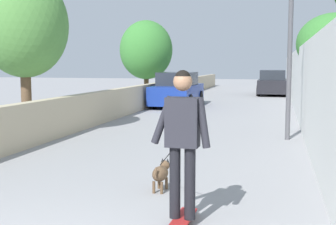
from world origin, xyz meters
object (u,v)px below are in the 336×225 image
at_px(tree_right_distant, 334,44).
at_px(car_near, 178,90).
at_px(tree_left_far, 146,50).
at_px(car_far, 272,83).
at_px(skateboard, 182,220).
at_px(dog, 161,173).
at_px(tree_left_near, 24,26).
at_px(person_skateboarder, 183,132).
at_px(lamp_post, 290,32).

height_order(tree_right_distant, car_near, tree_right_distant).
height_order(tree_left_far, car_far, tree_left_far).
bearing_deg(car_near, tree_left_far, 41.76).
bearing_deg(tree_left_far, skateboard, -161.84).
xyz_separation_m(tree_right_distant, car_far, (12.29, 2.13, -1.88)).
bearing_deg(dog, tree_left_near, 48.97).
relative_size(tree_right_distant, skateboard, 4.50).
bearing_deg(person_skateboarder, dog, 24.80).
relative_size(tree_left_far, person_skateboarder, 2.37).
height_order(tree_left_far, dog, tree_left_far).
bearing_deg(skateboard, tree_left_near, 44.56).
distance_m(tree_left_far, lamp_post, 12.62).
relative_size(person_skateboarder, car_far, 0.40).
distance_m(lamp_post, dog, 6.02).
relative_size(tree_left_near, dog, 2.62).
relative_size(lamp_post, car_far, 0.90).
distance_m(tree_right_distant, dog, 10.58).
distance_m(dog, car_far, 22.05).
xyz_separation_m(tree_left_near, lamp_post, (0.94, -6.79, -0.20)).
bearing_deg(tree_left_far, lamp_post, -146.79).
bearing_deg(car_near, skateboard, -167.00).
bearing_deg(dog, car_near, 11.72).
height_order(tree_left_far, lamp_post, tree_left_far).
relative_size(dog, car_near, 0.39).
bearing_deg(tree_right_distant, tree_left_near, 123.48).
distance_m(car_near, car_far, 9.69).
distance_m(lamp_post, person_skateboarder, 6.81).
xyz_separation_m(tree_left_far, skateboard, (-17.05, -5.59, -2.56)).
bearing_deg(lamp_post, car_far, 2.04).
distance_m(skateboard, car_near, 14.94).
distance_m(dog, car_near, 13.51).
xyz_separation_m(tree_left_far, person_skateboarder, (-17.05, -5.59, -1.52)).
relative_size(tree_right_distant, dog, 2.21).
height_order(tree_right_distant, person_skateboarder, tree_right_distant).
xyz_separation_m(tree_left_far, lamp_post, (-10.56, -6.91, 0.07)).
height_order(lamp_post, car_near, lamp_post).
height_order(tree_left_far, skateboard, tree_left_far).
distance_m(tree_left_far, person_skateboarder, 18.01).
bearing_deg(dog, lamp_post, -20.55).
relative_size(lamp_post, person_skateboarder, 2.22).
relative_size(tree_left_far, skateboard, 5.15).
distance_m(skateboard, car_far, 23.36).
bearing_deg(car_near, person_skateboarder, -167.00).
bearing_deg(tree_left_far, dog, -162.43).
bearing_deg(tree_right_distant, dog, 160.39).
relative_size(tree_left_near, car_far, 0.99).
xyz_separation_m(tree_left_near, car_near, (9.00, -2.11, -2.18)).
relative_size(tree_left_near, lamp_post, 1.11).
height_order(lamp_post, person_skateboarder, lamp_post).
relative_size(tree_left_near, car_near, 1.02).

